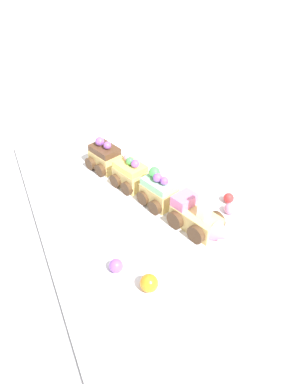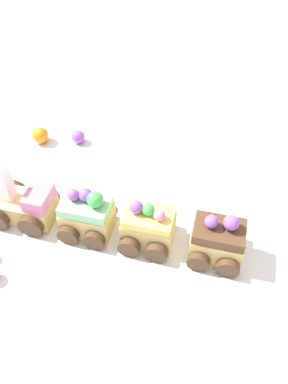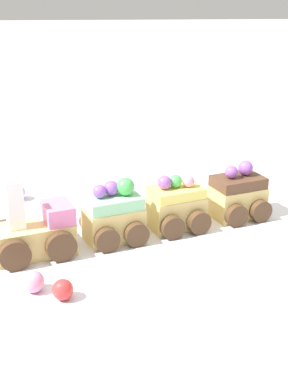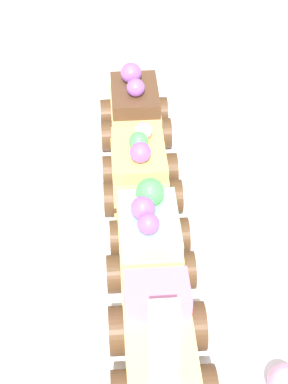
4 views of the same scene
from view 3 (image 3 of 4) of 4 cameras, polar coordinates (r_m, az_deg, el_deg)
name	(u,v)px [view 3 (image 3 of 4)]	position (r m, az deg, el deg)	size (l,w,h in m)	color
ground_plane	(121,237)	(0.69, -2.48, -4.79)	(10.00, 10.00, 0.00)	#B2B2B7
display_board	(121,233)	(0.69, -2.48, -4.35)	(0.68, 0.42, 0.01)	white
cake_train_locomotive	(26,236)	(0.63, -12.45, -4.62)	(0.13, 0.09, 0.09)	#E5C675
cake_car_mint	(113,217)	(0.65, -3.28, -2.69)	(0.09, 0.09, 0.08)	#E5C675
cake_car_lemon	(176,208)	(0.68, 3.39, -1.70)	(0.09, 0.09, 0.07)	#E5C675
cake_car_chocolate	(237,197)	(0.73, 9.92, -0.50)	(0.09, 0.09, 0.08)	#E5C675
gumball_red	(63,290)	(0.54, -8.66, -10.27)	(0.02, 0.02, 0.02)	red
gumball_purple	(17,192)	(0.80, -13.41, -0.03)	(0.02, 0.02, 0.02)	#9956C6
gumball_pink	(33,282)	(0.56, -11.72, -9.35)	(0.02, 0.02, 0.02)	pink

